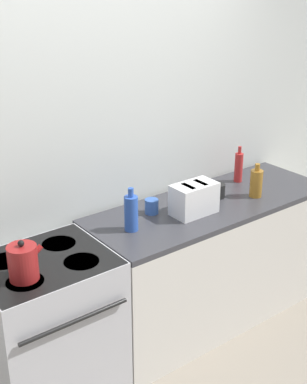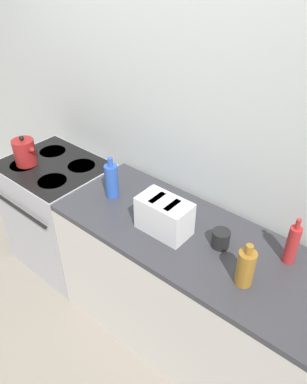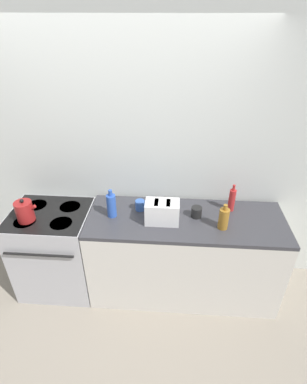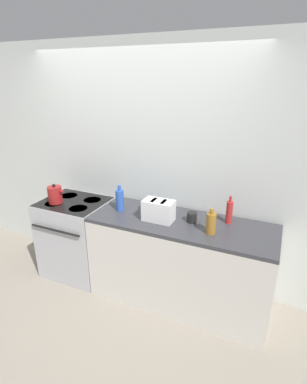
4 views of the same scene
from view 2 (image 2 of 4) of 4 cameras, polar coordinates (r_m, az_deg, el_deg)
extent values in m
plane|color=gray|center=(2.87, -9.23, -18.72)|extent=(12.00, 12.00, 0.00)
cube|color=silver|center=(2.42, 0.45, 10.81)|extent=(8.00, 0.05, 2.60)
cube|color=#B7B7BC|center=(3.04, -13.86, -3.34)|extent=(0.73, 0.61, 0.91)
cube|color=black|center=(2.79, -15.13, 3.82)|extent=(0.72, 0.60, 0.02)
cylinder|color=black|center=(2.86, -19.18, 3.88)|extent=(0.20, 0.20, 0.01)
cylinder|color=black|center=(2.61, -15.17, 1.55)|extent=(0.20, 0.20, 0.01)
cylinder|color=black|center=(2.97, -15.11, 5.95)|extent=(0.20, 0.20, 0.01)
cylinder|color=black|center=(2.74, -10.92, 3.88)|extent=(0.20, 0.20, 0.01)
cylinder|color=black|center=(2.76, -19.94, -2.42)|extent=(0.62, 0.02, 0.02)
cube|color=silver|center=(2.41, 6.52, -15.83)|extent=(1.79, 0.65, 0.87)
cube|color=#38383D|center=(2.07, 7.35, -7.90)|extent=(1.79, 0.65, 0.04)
cylinder|color=maroon|center=(2.81, -19.04, 5.76)|extent=(0.15, 0.15, 0.19)
sphere|color=black|center=(2.76, -19.48, 7.75)|extent=(0.03, 0.03, 0.03)
cylinder|color=maroon|center=(2.74, -18.34, 5.99)|extent=(0.09, 0.03, 0.07)
cube|color=white|center=(2.05, 1.65, -3.68)|extent=(0.30, 0.17, 0.20)
cube|color=black|center=(2.02, 0.55, -0.92)|extent=(0.04, 0.12, 0.01)
cube|color=black|center=(1.97, 2.87, -2.06)|extent=(0.04, 0.12, 0.01)
cylinder|color=#B72828|center=(1.99, 20.35, -7.59)|extent=(0.06, 0.06, 0.22)
cylinder|color=#B72828|center=(1.91, 21.17, -4.58)|extent=(0.02, 0.02, 0.05)
cylinder|color=#2D56B7|center=(2.33, -6.40, 1.65)|extent=(0.08, 0.08, 0.22)
cylinder|color=#2D56B7|center=(2.26, -6.62, 4.56)|extent=(0.03, 0.03, 0.05)
cylinder|color=#9E6B23|center=(1.83, 13.83, -11.19)|extent=(0.09, 0.09, 0.19)
cylinder|color=#9E6B23|center=(1.75, 14.38, -8.48)|extent=(0.03, 0.03, 0.05)
cylinder|color=black|center=(2.02, 10.21, -7.01)|extent=(0.10, 0.10, 0.10)
cylinder|color=#3860B2|center=(2.30, 0.05, -0.54)|extent=(0.09, 0.09, 0.10)
camera|label=1|loc=(3.28, -73.69, 13.07)|focal=50.00mm
camera|label=3|loc=(1.27, -99.61, 7.20)|focal=28.00mm
camera|label=4|loc=(1.16, -134.67, -31.58)|focal=28.00mm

